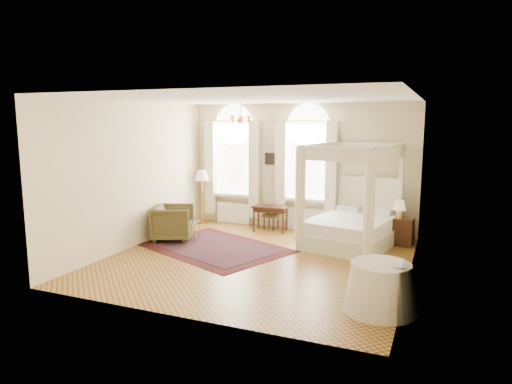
# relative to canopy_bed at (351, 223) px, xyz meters

# --- Properties ---
(ground) EXTENTS (6.00, 6.00, 0.00)m
(ground) POSITION_rel_canopy_bed_xyz_m (-1.58, -1.84, -0.53)
(ground) COLOR #AD7832
(ground) RESTS_ON ground
(room_walls) EXTENTS (6.00, 6.00, 6.00)m
(room_walls) POSITION_rel_canopy_bed_xyz_m (-1.58, -1.84, 1.45)
(room_walls) COLOR beige
(room_walls) RESTS_ON ground
(window_left) EXTENTS (1.62, 0.27, 3.29)m
(window_left) POSITION_rel_canopy_bed_xyz_m (-3.48, 1.04, 0.95)
(window_left) COLOR white
(window_left) RESTS_ON room_walls
(window_right) EXTENTS (1.62, 0.27, 3.29)m
(window_right) POSITION_rel_canopy_bed_xyz_m (-1.38, 1.04, 0.95)
(window_right) COLOR white
(window_right) RESTS_ON room_walls
(chandelier) EXTENTS (0.51, 0.45, 0.50)m
(chandelier) POSITION_rel_canopy_bed_xyz_m (-2.48, -0.64, 2.37)
(chandelier) COLOR gold
(chandelier) RESTS_ON room_walls
(wall_pictures) EXTENTS (2.54, 0.03, 0.39)m
(wall_pictures) POSITION_rel_canopy_bed_xyz_m (-1.49, 1.13, 1.36)
(wall_pictures) COLOR black
(wall_pictures) RESTS_ON room_walls
(canopy_bed) EXTENTS (2.17, 2.48, 2.34)m
(canopy_bed) POSITION_rel_canopy_bed_xyz_m (0.00, 0.00, 0.00)
(canopy_bed) COLOR beige
(canopy_bed) RESTS_ON ground
(nightstand) EXTENTS (0.48, 0.45, 0.64)m
(nightstand) POSITION_rel_canopy_bed_xyz_m (1.12, 0.51, -0.21)
(nightstand) COLOR #351A0E
(nightstand) RESTS_ON ground
(nightstand_lamp) EXTENTS (0.28, 0.28, 0.42)m
(nightstand_lamp) POSITION_rel_canopy_bed_xyz_m (1.02, 0.49, 0.38)
(nightstand_lamp) COLOR gold
(nightstand_lamp) RESTS_ON nightstand
(writing_desk) EXTENTS (0.92, 0.51, 0.67)m
(writing_desk) POSITION_rel_canopy_bed_xyz_m (-2.20, 0.59, 0.04)
(writing_desk) COLOR #351A0E
(writing_desk) RESTS_ON ground
(laptop) EXTENTS (0.37, 0.29, 0.03)m
(laptop) POSITION_rel_canopy_bed_xyz_m (-2.24, 0.57, 0.15)
(laptop) COLOR black
(laptop) RESTS_ON writing_desk
(stool) EXTENTS (0.40, 0.40, 0.42)m
(stool) POSITION_rel_canopy_bed_xyz_m (-2.26, 0.79, -0.19)
(stool) COLOR #4A411F
(stool) RESTS_ON ground
(armchair) EXTENTS (1.21, 1.20, 0.85)m
(armchair) POSITION_rel_canopy_bed_xyz_m (-4.07, -1.12, -0.11)
(armchair) COLOR #49411F
(armchair) RESTS_ON ground
(coffee_table) EXTENTS (0.71, 0.57, 0.43)m
(coffee_table) POSITION_rel_canopy_bed_xyz_m (-3.82, -0.93, -0.15)
(coffee_table) COLOR white
(coffee_table) RESTS_ON ground
(floor_lamp) EXTENTS (0.39, 0.39, 1.51)m
(floor_lamp) POSITION_rel_canopy_bed_xyz_m (-4.28, 0.71, 0.75)
(floor_lamp) COLOR gold
(floor_lamp) RESTS_ON ground
(oriental_rug) EXTENTS (3.77, 3.28, 0.01)m
(oriental_rug) POSITION_rel_canopy_bed_xyz_m (-2.80, -1.37, -0.53)
(oriental_rug) COLOR #3E0F10
(oriental_rug) RESTS_ON ground
(side_table) EXTENTS (1.11, 1.11, 0.75)m
(side_table) POSITION_rel_canopy_bed_xyz_m (1.12, -3.48, -0.16)
(side_table) COLOR beige
(side_table) RESTS_ON ground
(book) EXTENTS (0.25, 0.30, 0.02)m
(book) POSITION_rel_canopy_bed_xyz_m (1.28, -3.55, 0.23)
(book) COLOR black
(book) RESTS_ON side_table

